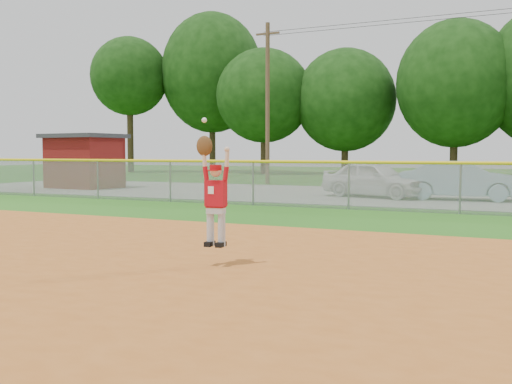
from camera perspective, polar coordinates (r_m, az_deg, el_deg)
ground at (r=9.14m, az=-7.77°, el=-7.47°), size 120.00×120.00×0.00m
clay_infield at (r=6.86m, az=-21.57°, el=-11.42°), size 24.00×16.00×0.04m
parking_strip at (r=24.11m, az=13.01°, el=-0.38°), size 44.00×10.00×0.03m
car_white_a at (r=23.05m, az=11.76°, el=1.27°), size 4.52×2.82×1.44m
car_blue at (r=22.58m, az=19.86°, el=1.08°), size 4.48×1.78×1.45m
utility_shed at (r=29.79m, az=-16.77°, el=3.01°), size 3.86×3.13×2.72m
outfield_fence at (r=18.23m, az=9.26°, el=1.03°), size 40.06×0.10×1.55m
power_lines at (r=29.94m, az=17.40°, el=9.31°), size 19.40×0.24×9.00m
tree_line at (r=45.98m, az=19.96°, el=10.91°), size 62.37×13.00×14.43m
ballplayer at (r=8.87m, az=-4.21°, el=0.02°), size 0.57×0.25×2.00m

